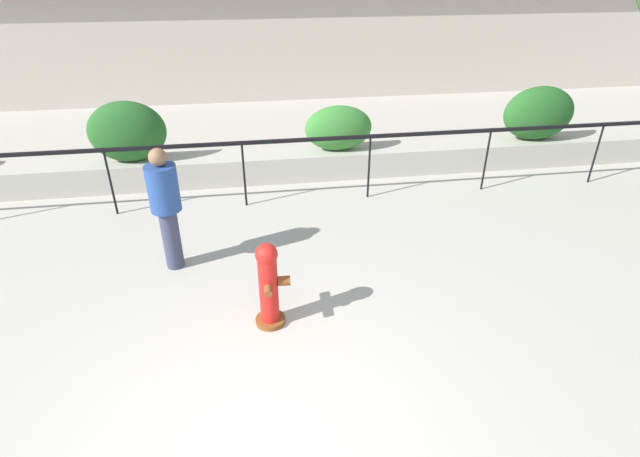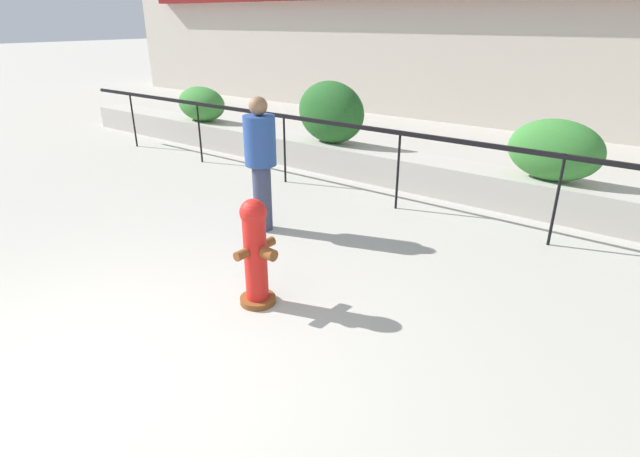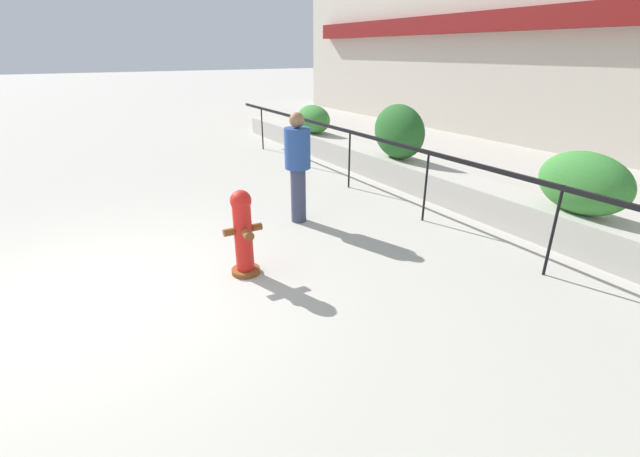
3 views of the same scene
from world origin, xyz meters
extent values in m
plane|color=#B2ADA3|center=(0.00, 0.00, 0.00)|extent=(120.00, 120.00, 0.00)
cube|color=#B7B2A8|center=(0.00, 6.00, 0.25)|extent=(18.00, 0.70, 0.50)
cube|color=black|center=(0.00, 4.90, 1.12)|extent=(15.00, 0.05, 0.06)
cylinder|color=black|center=(-2.14, 4.90, 0.57)|extent=(0.04, 0.04, 1.15)
cylinder|color=black|center=(0.00, 4.90, 0.57)|extent=(0.04, 0.04, 1.15)
cylinder|color=black|center=(2.14, 4.90, 0.57)|extent=(0.04, 0.04, 1.15)
cylinder|color=black|center=(4.29, 4.90, 0.57)|extent=(0.04, 0.04, 1.15)
cylinder|color=black|center=(6.43, 4.90, 0.57)|extent=(0.04, 0.04, 1.15)
ellipsoid|color=#235B23|center=(-1.99, 6.00, 1.05)|extent=(1.35, 0.66, 1.09)
ellipsoid|color=#387F33|center=(1.80, 6.00, 0.92)|extent=(1.27, 0.59, 0.85)
ellipsoid|color=#235B23|center=(5.82, 6.00, 1.03)|extent=(1.44, 0.70, 1.06)
cylinder|color=brown|center=(0.21, 1.74, 0.03)|extent=(0.37, 0.37, 0.06)
cylinder|color=red|center=(0.21, 1.74, 0.48)|extent=(0.23, 0.23, 0.85)
sphere|color=red|center=(0.21, 1.74, 0.95)|extent=(0.25, 0.25, 0.25)
cylinder|color=brown|center=(0.39, 1.73, 0.59)|extent=(0.14, 0.12, 0.11)
cylinder|color=brown|center=(0.20, 1.57, 0.59)|extent=(0.10, 0.13, 0.09)
cylinder|color=brown|center=(0.22, 1.91, 0.59)|extent=(0.10, 0.13, 0.09)
cylinder|color=#383D56|center=(-1.02, 3.15, 0.44)|extent=(0.33, 0.33, 0.88)
cylinder|color=#26478C|center=(-1.02, 3.15, 1.19)|extent=(0.54, 0.54, 0.62)
sphere|color=#8C6647|center=(-1.02, 3.15, 1.61)|extent=(0.23, 0.23, 0.23)
camera|label=1|loc=(0.10, -2.90, 3.89)|focal=28.00mm
camera|label=2|loc=(3.26, -1.29, 2.59)|focal=28.00mm
camera|label=3|loc=(4.74, 0.12, 2.57)|focal=24.00mm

